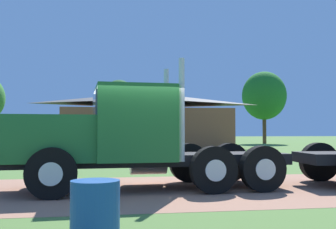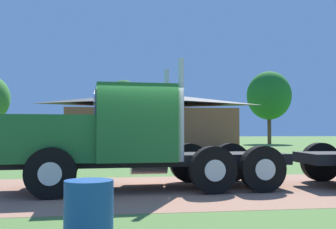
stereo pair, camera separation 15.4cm
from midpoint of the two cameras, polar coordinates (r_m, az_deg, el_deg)
name	(u,v)px [view 2 (the right image)]	position (r m, az deg, el deg)	size (l,w,h in m)	color
ground_plane	(133,190)	(10.25, -4.45, -10.61)	(200.00, 200.00, 0.00)	#4F7234
dirt_track	(133,190)	(10.25, -4.45, -10.59)	(120.00, 5.76, 0.01)	#9F6E55
truck_foreground_white	(120,139)	(10.30, -6.40, -3.51)	(7.35, 2.87, 3.22)	black
steel_barrel	(89,216)	(5.21, -10.25, -13.82)	(0.61, 0.61, 0.87)	#19478C
shed_building	(150,122)	(34.10, -2.40, -1.01)	(14.12, 8.45, 4.72)	brown
tree_mid	(124,98)	(44.23, -6.18, 2.34)	(3.45, 3.45, 7.03)	#513823
tree_right	(269,96)	(49.63, 14.11, 2.59)	(5.23, 5.23, 8.58)	#513823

